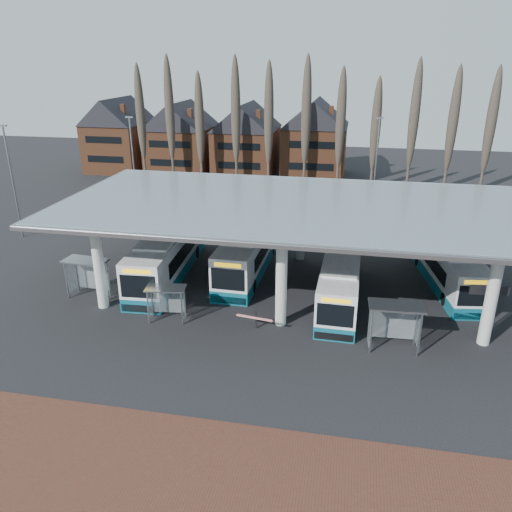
% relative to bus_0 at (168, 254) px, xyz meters
% --- Properties ---
extents(ground, '(140.00, 140.00, 0.00)m').
position_rel_bus_0_xyz_m(ground, '(9.55, -8.41, -1.66)').
color(ground, black).
rests_on(ground, ground).
extents(station_canopy, '(32.00, 16.00, 6.34)m').
position_rel_bus_0_xyz_m(station_canopy, '(9.55, -0.41, 4.02)').
color(station_canopy, silver).
rests_on(station_canopy, ground).
extents(poplar_row, '(45.10, 1.10, 14.50)m').
position_rel_bus_0_xyz_m(poplar_row, '(9.55, 24.59, 7.11)').
color(poplar_row, '#473D33').
rests_on(poplar_row, ground).
extents(townhouse_row, '(36.80, 10.30, 12.25)m').
position_rel_bus_0_xyz_m(townhouse_row, '(-6.20, 35.59, 4.28)').
color(townhouse_row, brown).
rests_on(townhouse_row, ground).
extents(lamp_post_a, '(0.80, 0.16, 10.17)m').
position_rel_bus_0_xyz_m(lamp_post_a, '(-8.45, 13.59, 3.67)').
color(lamp_post_a, slate).
rests_on(lamp_post_a, ground).
extents(lamp_post_b, '(0.80, 0.16, 10.17)m').
position_rel_bus_0_xyz_m(lamp_post_b, '(15.55, 17.59, 3.67)').
color(lamp_post_b, slate).
rests_on(lamp_post_b, ground).
extents(lamp_post_d, '(0.80, 0.16, 10.17)m').
position_rel_bus_0_xyz_m(lamp_post_d, '(-16.45, 5.59, 3.67)').
color(lamp_post_d, slate).
rests_on(lamp_post_d, ground).
extents(bus_0, '(3.48, 12.83, 3.53)m').
position_rel_bus_0_xyz_m(bus_0, '(0.00, 0.00, 0.00)').
color(bus_0, white).
rests_on(bus_0, ground).
extents(bus_1, '(2.89, 12.39, 3.43)m').
position_rel_bus_0_xyz_m(bus_1, '(5.86, 2.13, -0.05)').
color(bus_1, white).
rests_on(bus_1, ground).
extents(bus_2, '(2.65, 11.46, 3.17)m').
position_rel_bus_0_xyz_m(bus_2, '(13.04, -1.68, -0.17)').
color(bus_2, white).
rests_on(bus_2, ground).
extents(bus_3, '(4.12, 11.61, 3.16)m').
position_rel_bus_0_xyz_m(bus_3, '(20.55, 2.45, -0.17)').
color(bus_3, white).
rests_on(bus_3, ground).
extents(shelter_0, '(3.10, 1.76, 2.76)m').
position_rel_bus_0_xyz_m(shelter_0, '(-4.11, -4.56, 0.35)').
color(shelter_0, gray).
rests_on(shelter_0, ground).
extents(shelter_1, '(2.62, 1.56, 2.29)m').
position_rel_bus_0_xyz_m(shelter_1, '(2.40, -6.70, 0.01)').
color(shelter_1, gray).
rests_on(shelter_1, ground).
extents(shelter_2, '(3.12, 1.67, 2.83)m').
position_rel_bus_0_xyz_m(shelter_2, '(16.26, -7.39, 0.39)').
color(shelter_2, gray).
rests_on(shelter_2, ground).
extents(info_sign_0, '(2.23, 0.33, 3.32)m').
position_rel_bus_0_xyz_m(info_sign_0, '(21.61, -5.06, 1.12)').
color(info_sign_0, black).
rests_on(info_sign_0, ground).
extents(barrier, '(2.29, 0.79, 1.15)m').
position_rel_bus_0_xyz_m(barrier, '(8.15, -7.13, -0.77)').
color(barrier, black).
rests_on(barrier, ground).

